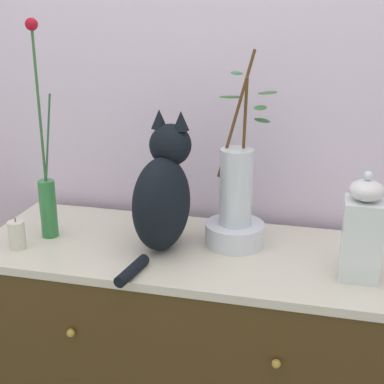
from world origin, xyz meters
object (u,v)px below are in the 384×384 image
(cat_sitting, at_px, (163,194))
(jar_lidded_porcelain, at_px, (362,231))
(bowl_porcelain, at_px, (235,234))
(candle_pillar, at_px, (17,235))
(sideboard, at_px, (192,361))
(vase_slim_green, at_px, (47,190))
(vase_glass_clear, at_px, (237,183))

(cat_sitting, relative_size, jar_lidded_porcelain, 1.37)
(bowl_porcelain, xyz_separation_m, candle_pillar, (-0.63, -0.19, 0.01))
(bowl_porcelain, xyz_separation_m, jar_lidded_porcelain, (0.36, -0.13, 0.10))
(sideboard, distance_m, candle_pillar, 0.69)
(vase_slim_green, height_order, vase_glass_clear, vase_slim_green)
(vase_slim_green, bearing_deg, bowl_porcelain, 7.98)
(candle_pillar, bearing_deg, vase_glass_clear, 16.76)
(cat_sitting, distance_m, jar_lidded_porcelain, 0.57)
(jar_lidded_porcelain, height_order, candle_pillar, jar_lidded_porcelain)
(sideboard, relative_size, jar_lidded_porcelain, 4.38)
(candle_pillar, bearing_deg, cat_sitting, 15.55)
(bowl_porcelain, xyz_separation_m, vase_glass_clear, (0.00, 0.00, 0.16))
(sideboard, relative_size, cat_sitting, 3.20)
(vase_slim_green, distance_m, vase_glass_clear, 0.59)
(cat_sitting, height_order, vase_slim_green, vase_slim_green)
(cat_sitting, bearing_deg, jar_lidded_porcelain, -6.06)
(bowl_porcelain, bearing_deg, sideboard, -152.28)
(sideboard, xyz_separation_m, vase_glass_clear, (0.12, 0.06, 0.60))
(vase_slim_green, height_order, bowl_porcelain, vase_slim_green)
(sideboard, relative_size, vase_slim_green, 1.97)
(sideboard, xyz_separation_m, cat_sitting, (-0.09, -0.01, 0.58))
(vase_glass_clear, distance_m, candle_pillar, 0.68)
(sideboard, distance_m, cat_sitting, 0.58)
(jar_lidded_porcelain, bearing_deg, cat_sitting, 173.94)
(sideboard, bearing_deg, candle_pillar, -166.17)
(candle_pillar, bearing_deg, sideboard, 13.83)
(cat_sitting, bearing_deg, candle_pillar, -164.45)
(cat_sitting, distance_m, vase_slim_green, 0.37)
(jar_lidded_porcelain, distance_m, candle_pillar, 1.00)
(bowl_porcelain, height_order, jar_lidded_porcelain, jar_lidded_porcelain)
(cat_sitting, xyz_separation_m, vase_slim_green, (-0.37, -0.01, -0.01))
(cat_sitting, xyz_separation_m, jar_lidded_porcelain, (0.57, -0.06, -0.04))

